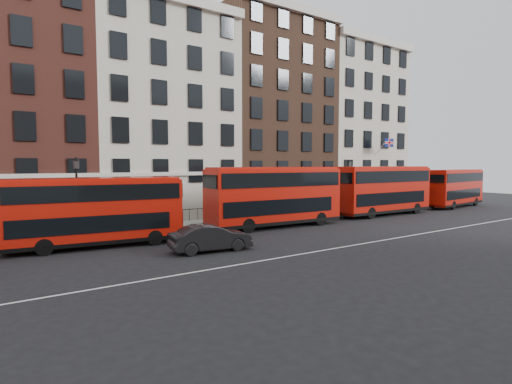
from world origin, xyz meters
TOP-DOWN VIEW (x-y plane):
  - ground at (0.00, 0.00)m, footprint 120.00×120.00m
  - pavement at (0.00, 10.50)m, footprint 80.00×5.00m
  - kerb at (0.00, 8.00)m, footprint 80.00×0.30m
  - road_centre_line at (0.00, -2.00)m, footprint 70.00×0.12m
  - building_terrace at (-0.31, 17.88)m, footprint 64.00×11.95m
  - bus_b at (-8.23, 6.43)m, footprint 10.17×3.53m
  - bus_c at (5.26, 6.42)m, footprint 11.50×3.30m
  - bus_d at (18.61, 6.42)m, footprint 11.42×2.88m
  - bus_e at (31.61, 6.42)m, footprint 10.62×3.66m
  - car_front at (-3.08, 1.56)m, footprint 4.88×2.21m
  - lamp_post_left at (-8.77, 9.10)m, footprint 0.44×0.44m
  - lamp_post_right at (16.76, 9.18)m, footprint 0.44×0.44m
  - traffic_light at (26.66, 8.38)m, footprint 0.25×0.45m
  - iron_railings at (0.00, 12.70)m, footprint 6.60×0.06m

SIDE VIEW (x-z plane):
  - ground at x=0.00m, z-range 0.00..0.00m
  - road_centre_line at x=0.00m, z-range 0.00..0.01m
  - pavement at x=0.00m, z-range 0.00..0.15m
  - kerb at x=0.00m, z-range 0.00..0.16m
  - iron_railings at x=0.00m, z-range 0.15..1.15m
  - car_front at x=-3.08m, z-range 0.00..1.55m
  - bus_b at x=-8.23m, z-range 0.15..4.34m
  - bus_e at x=31.61m, z-range 0.16..4.53m
  - traffic_light at x=26.66m, z-range 0.81..4.08m
  - bus_c at x=5.26m, z-range 0.17..4.95m
  - bus_d at x=18.61m, z-range 0.17..4.96m
  - lamp_post_left at x=-8.77m, z-range 0.42..5.74m
  - lamp_post_right at x=16.76m, z-range 0.42..5.74m
  - building_terrace at x=-0.31m, z-range -0.76..21.24m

